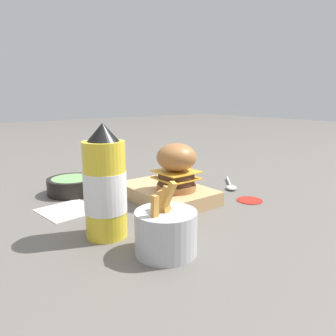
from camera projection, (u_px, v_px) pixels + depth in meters
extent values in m
plane|color=#5B5651|center=(171.00, 201.00, 0.85)|extent=(6.00, 6.00, 0.00)
cube|color=tan|center=(168.00, 193.00, 0.86)|extent=(0.25, 0.17, 0.04)
cylinder|color=#9E6638|center=(175.00, 187.00, 0.82)|extent=(0.10, 0.10, 0.02)
cylinder|color=#422819|center=(175.00, 182.00, 0.82)|extent=(0.09, 0.09, 0.01)
cube|color=gold|center=(175.00, 178.00, 0.81)|extent=(0.09, 0.09, 0.00)
cylinder|color=#422819|center=(175.00, 175.00, 0.81)|extent=(0.09, 0.09, 0.01)
cube|color=gold|center=(175.00, 172.00, 0.81)|extent=(0.09, 0.09, 0.00)
ellipsoid|color=#9E6638|center=(175.00, 157.00, 0.80)|extent=(0.10, 0.10, 0.07)
cylinder|color=yellow|center=(105.00, 190.00, 0.62)|extent=(0.08, 0.08, 0.19)
cylinder|color=silver|center=(105.00, 192.00, 0.62)|extent=(0.08, 0.08, 0.08)
cone|color=black|center=(103.00, 132.00, 0.60)|extent=(0.06, 0.06, 0.03)
cylinder|color=#B7B7BC|center=(166.00, 232.00, 0.56)|extent=(0.11, 0.11, 0.08)
cube|color=gold|center=(167.00, 208.00, 0.56)|extent=(0.03, 0.03, 0.07)
cube|color=gold|center=(162.00, 207.00, 0.55)|extent=(0.02, 0.03, 0.08)
cube|color=gold|center=(165.00, 205.00, 0.55)|extent=(0.04, 0.02, 0.09)
cube|color=gold|center=(155.00, 215.00, 0.53)|extent=(0.01, 0.01, 0.07)
cube|color=gold|center=(165.00, 210.00, 0.55)|extent=(0.03, 0.02, 0.07)
cylinder|color=black|center=(72.00, 186.00, 0.91)|extent=(0.14, 0.14, 0.04)
cylinder|color=#669356|center=(72.00, 179.00, 0.91)|extent=(0.11, 0.11, 0.01)
cylinder|color=silver|center=(229.00, 181.00, 1.02)|extent=(0.08, 0.07, 0.01)
ellipsoid|color=silver|center=(231.00, 188.00, 0.95)|extent=(0.05, 0.05, 0.01)
cylinder|color=#B21E14|center=(250.00, 200.00, 0.85)|extent=(0.07, 0.07, 0.00)
cube|color=beige|center=(68.00, 210.00, 0.78)|extent=(0.14, 0.14, 0.00)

